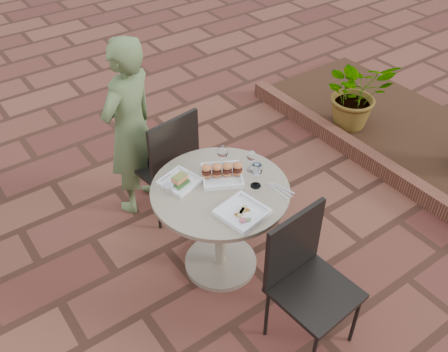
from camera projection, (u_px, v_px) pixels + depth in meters
ground at (243, 258)px, 3.70m from camera, size 60.00×60.00×0.00m
cafe_table at (220, 216)px, 3.35m from camera, size 0.90×0.90×0.73m
chair_far at (167, 157)px, 3.75m from camera, size 0.50×0.50×0.93m
chair_near at (305, 272)px, 2.89m from camera, size 0.47×0.47×0.93m
diner at (130, 129)px, 3.72m from camera, size 0.63×0.53×1.46m
plate_salmon at (180, 181)px, 3.22m from camera, size 0.27×0.27×0.06m
plate_sliders at (222, 172)px, 3.26m from camera, size 0.35×0.35×0.17m
plate_tuna at (242, 212)px, 3.00m from camera, size 0.30×0.30×0.03m
wine_glass_right at (257, 170)px, 3.13m from camera, size 0.08×0.08×0.19m
wine_glass_mid at (222, 153)px, 3.28m from camera, size 0.08×0.08×0.18m
wine_glass_far at (251, 157)px, 3.27m from camera, size 0.07×0.07×0.15m
steel_ramekin at (169, 188)px, 3.16m from camera, size 0.08×0.08×0.05m
cutlery_set at (280, 190)px, 3.18m from camera, size 0.13×0.21×0.00m
planter_curb at (362, 154)px, 4.56m from camera, size 0.12×3.00×0.15m
mulch_bed at (410, 133)px, 4.91m from camera, size 1.30×3.00×0.06m
potted_plant_a at (356, 93)px, 4.75m from camera, size 0.81×0.77×0.72m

